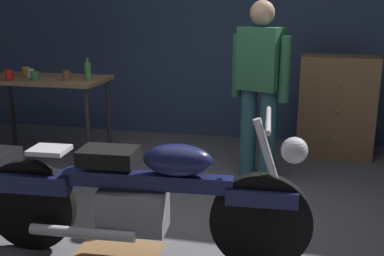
{
  "coord_description": "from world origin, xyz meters",
  "views": [
    {
      "loc": [
        0.76,
        -2.88,
        1.64
      ],
      "look_at": [
        -0.05,
        0.7,
        0.65
      ],
      "focal_mm": 43.26,
      "sensor_mm": 36.0,
      "label": 1
    }
  ],
  "objects_px": {
    "mug_brown_stoneware": "(66,75)",
    "mug_red_diner": "(9,75)",
    "motorcycle": "(142,195)",
    "mug_yellow_tall": "(26,71)",
    "mug_white_ceramic": "(30,73)",
    "mug_green_speckled": "(35,76)",
    "person_standing": "(260,85)",
    "wooden_dresser": "(336,106)",
    "bottle": "(88,71)"
  },
  "relations": [
    {
      "from": "mug_yellow_tall",
      "to": "mug_green_speckled",
      "type": "bearing_deg",
      "value": -46.22
    },
    {
      "from": "motorcycle",
      "to": "mug_yellow_tall",
      "type": "relative_size",
      "value": 19.88
    },
    {
      "from": "mug_brown_stoneware",
      "to": "mug_yellow_tall",
      "type": "relative_size",
      "value": 0.96
    },
    {
      "from": "mug_brown_stoneware",
      "to": "mug_green_speckled",
      "type": "bearing_deg",
      "value": -168.92
    },
    {
      "from": "person_standing",
      "to": "bottle",
      "type": "distance_m",
      "value": 1.68
    },
    {
      "from": "mug_brown_stoneware",
      "to": "bottle",
      "type": "height_order",
      "value": "bottle"
    },
    {
      "from": "wooden_dresser",
      "to": "mug_red_diner",
      "type": "xyz_separation_m",
      "value": [
        -3.22,
        -1.12,
        0.41
      ]
    },
    {
      "from": "mug_green_speckled",
      "to": "mug_yellow_tall",
      "type": "xyz_separation_m",
      "value": [
        -0.27,
        0.28,
        -0.0
      ]
    },
    {
      "from": "person_standing",
      "to": "mug_brown_stoneware",
      "type": "height_order",
      "value": "person_standing"
    },
    {
      "from": "motorcycle",
      "to": "person_standing",
      "type": "height_order",
      "value": "person_standing"
    },
    {
      "from": "person_standing",
      "to": "mug_white_ceramic",
      "type": "height_order",
      "value": "person_standing"
    },
    {
      "from": "mug_red_diner",
      "to": "mug_yellow_tall",
      "type": "height_order",
      "value": "mug_red_diner"
    },
    {
      "from": "mug_white_ceramic",
      "to": "mug_yellow_tall",
      "type": "distance_m",
      "value": 0.17
    },
    {
      "from": "person_standing",
      "to": "motorcycle",
      "type": "bearing_deg",
      "value": 92.03
    },
    {
      "from": "person_standing",
      "to": "mug_green_speckled",
      "type": "relative_size",
      "value": 14.53
    },
    {
      "from": "mug_green_speckled",
      "to": "mug_white_ceramic",
      "type": "bearing_deg",
      "value": 132.56
    },
    {
      "from": "mug_brown_stoneware",
      "to": "mug_white_ceramic",
      "type": "xyz_separation_m",
      "value": [
        -0.46,
        0.1,
        -0.01
      ]
    },
    {
      "from": "mug_white_ceramic",
      "to": "bottle",
      "type": "distance_m",
      "value": 0.68
    },
    {
      "from": "mug_brown_stoneware",
      "to": "mug_red_diner",
      "type": "bearing_deg",
      "value": -168.56
    },
    {
      "from": "motorcycle",
      "to": "mug_brown_stoneware",
      "type": "bearing_deg",
      "value": 126.68
    },
    {
      "from": "mug_green_speckled",
      "to": "wooden_dresser",
      "type": "bearing_deg",
      "value": 19.8
    },
    {
      "from": "mug_red_diner",
      "to": "mug_white_ceramic",
      "type": "relative_size",
      "value": 1.04
    },
    {
      "from": "wooden_dresser",
      "to": "mug_red_diner",
      "type": "height_order",
      "value": "wooden_dresser"
    },
    {
      "from": "motorcycle",
      "to": "mug_red_diner",
      "type": "bearing_deg",
      "value": 139.02
    },
    {
      "from": "motorcycle",
      "to": "wooden_dresser",
      "type": "bearing_deg",
      "value": 58.65
    },
    {
      "from": "mug_red_diner",
      "to": "mug_yellow_tall",
      "type": "relative_size",
      "value": 1.03
    },
    {
      "from": "bottle",
      "to": "mug_red_diner",
      "type": "bearing_deg",
      "value": -169.5
    },
    {
      "from": "wooden_dresser",
      "to": "mug_green_speckled",
      "type": "distance_m",
      "value": 3.19
    },
    {
      "from": "bottle",
      "to": "motorcycle",
      "type": "bearing_deg",
      "value": -55.57
    },
    {
      "from": "wooden_dresser",
      "to": "mug_brown_stoneware",
      "type": "relative_size",
      "value": 10.34
    },
    {
      "from": "mug_brown_stoneware",
      "to": "mug_yellow_tall",
      "type": "bearing_deg",
      "value": 159.06
    },
    {
      "from": "mug_brown_stoneware",
      "to": "mug_red_diner",
      "type": "xyz_separation_m",
      "value": [
        -0.56,
        -0.11,
        0.01
      ]
    },
    {
      "from": "mug_red_diner",
      "to": "mug_white_ceramic",
      "type": "bearing_deg",
      "value": 65.08
    },
    {
      "from": "person_standing",
      "to": "mug_brown_stoneware",
      "type": "distance_m",
      "value": 1.9
    },
    {
      "from": "mug_red_diner",
      "to": "wooden_dresser",
      "type": "bearing_deg",
      "value": 19.21
    },
    {
      "from": "wooden_dresser",
      "to": "mug_white_ceramic",
      "type": "xyz_separation_m",
      "value": [
        -3.12,
        -0.91,
        0.39
      ]
    },
    {
      "from": "wooden_dresser",
      "to": "mug_yellow_tall",
      "type": "relative_size",
      "value": 9.98
    },
    {
      "from": "person_standing",
      "to": "wooden_dresser",
      "type": "distance_m",
      "value": 1.29
    },
    {
      "from": "mug_brown_stoneware",
      "to": "mug_yellow_tall",
      "type": "xyz_separation_m",
      "value": [
        -0.58,
        0.22,
        -0.0
      ]
    },
    {
      "from": "motorcycle",
      "to": "mug_red_diner",
      "type": "distance_m",
      "value": 2.4
    },
    {
      "from": "mug_yellow_tall",
      "to": "bottle",
      "type": "distance_m",
      "value": 0.82
    },
    {
      "from": "motorcycle",
      "to": "bottle",
      "type": "xyz_separation_m",
      "value": [
        -1.08,
        1.58,
        0.55
      ]
    },
    {
      "from": "person_standing",
      "to": "mug_green_speckled",
      "type": "distance_m",
      "value": 2.21
    },
    {
      "from": "wooden_dresser",
      "to": "mug_yellow_tall",
      "type": "distance_m",
      "value": 3.36
    },
    {
      "from": "bottle",
      "to": "mug_yellow_tall",
      "type": "bearing_deg",
      "value": 166.48
    },
    {
      "from": "mug_brown_stoneware",
      "to": "mug_green_speckled",
      "type": "relative_size",
      "value": 0.93
    },
    {
      "from": "mug_brown_stoneware",
      "to": "mug_red_diner",
      "type": "height_order",
      "value": "mug_red_diner"
    },
    {
      "from": "wooden_dresser",
      "to": "mug_white_ceramic",
      "type": "relative_size",
      "value": 10.07
    },
    {
      "from": "motorcycle",
      "to": "mug_white_ceramic",
      "type": "xyz_separation_m",
      "value": [
        -1.76,
        1.65,
        0.5
      ]
    },
    {
      "from": "mug_white_ceramic",
      "to": "mug_green_speckled",
      "type": "distance_m",
      "value": 0.22
    }
  ]
}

